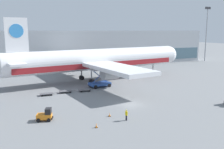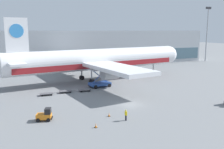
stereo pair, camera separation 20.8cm
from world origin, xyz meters
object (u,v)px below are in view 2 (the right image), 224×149
Objects in this scene: scissor_lift_loader at (100,79)px; baggage_tug_far at (45,115)px; airplane_main at (97,60)px; light_mast at (207,30)px; baggage_dolly_lead at (47,94)px; traffic_cone_far at (109,115)px; baggage_dolly_third at (85,90)px; traffic_cone_near at (96,125)px; ground_crew_far at (126,114)px; baggage_dolly_second at (66,91)px.

scissor_lift_loader reaches higher than baggage_tug_far.
light_mast is at bearing 13.06° from airplane_main.
baggage_dolly_lead is 19.45m from traffic_cone_far.
baggage_tug_far is at bearing -132.35° from airplane_main.
baggage_dolly_third is 18.19m from traffic_cone_far.
light_mast is at bearing 18.27° from scissor_lift_loader.
scissor_lift_loader reaches higher than traffic_cone_near.
baggage_tug_far is 4.06× the size of traffic_cone_near.
scissor_lift_loader is at bearing -113.38° from airplane_main.
scissor_lift_loader is 24.53m from ground_crew_far.
ground_crew_far is (4.91, -21.41, 0.65)m from baggage_dolly_second.
baggage_tug_far reaches higher than traffic_cone_near.
baggage_dolly_lead is 4.43m from baggage_dolly_second.
airplane_main is 20.99× the size of baggage_tug_far.
light_mast is at bearing 51.18° from baggage_tug_far.
baggage_dolly_second is 2.11× the size of ground_crew_far.
baggage_dolly_second is 18.93m from traffic_cone_far.
traffic_cone_near is at bearing -89.45° from ground_crew_far.
airplane_main is 30.81m from traffic_cone_far.
traffic_cone_far is at bearing -114.24° from scissor_lift_loader.
baggage_dolly_second is at bearing 99.63° from traffic_cone_far.
baggage_dolly_lead is 22.68m from ground_crew_far.
baggage_dolly_second and baggage_dolly_third have the same top height.
airplane_main is at bearing 74.22° from traffic_cone_far.
baggage_dolly_third is at bearing 73.40° from baggage_tug_far.
airplane_main is 8.96m from scissor_lift_loader.
traffic_cone_near is at bearing -88.53° from baggage_dolly_second.
baggage_tug_far is (-16.16, -19.17, -1.08)m from scissor_lift_loader.
light_mast is 72.61m from scissor_lift_loader.
ground_crew_far is 2.89× the size of traffic_cone_far.
baggage_tug_far is at bearing -122.55° from ground_crew_far.
scissor_lift_loader reaches higher than baggage_dolly_third.
ground_crew_far is at bearing -4.12° from baggage_tug_far.
traffic_cone_near reaches higher than traffic_cone_far.
baggage_dolly_third is (8.79, 0.21, 0.00)m from baggage_dolly_lead.
baggage_dolly_second is at bearing 12.09° from baggage_dolly_lead.
airplane_main is 20.12m from baggage_dolly_lead.
airplane_main is at bearing 60.26° from baggage_dolly_third.
ground_crew_far is at bearing -140.68° from light_mast.
baggage_dolly_second is 4.45m from baggage_dolly_third.
ground_crew_far is 3.34m from traffic_cone_far.
light_mast is at bearing 37.69° from traffic_cone_near.
traffic_cone_far is (-6.13, -21.37, -1.66)m from scissor_lift_loader.
baggage_dolly_third is 2.11× the size of ground_crew_far.
traffic_cone_near is at bearing -119.46° from scissor_lift_loader.
light_mast is at bearing 29.66° from baggage_dolly_third.
light_mast is 78.60m from baggage_dolly_third.
baggage_dolly_second is (-9.30, -2.71, -1.57)m from scissor_lift_loader.
baggage_dolly_lead is 8.79m from baggage_dolly_third.
airplane_main is 10.38× the size of scissor_lift_loader.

